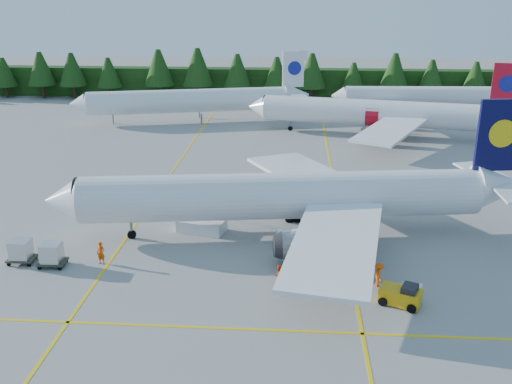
# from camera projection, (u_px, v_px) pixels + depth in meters

# --- Properties ---
(ground) EXTENTS (320.00, 320.00, 0.00)m
(ground) POSITION_uv_depth(u_px,v_px,m) (275.00, 286.00, 43.73)
(ground) COLOR gray
(ground) RESTS_ON ground
(taxi_stripe_a) EXTENTS (0.25, 120.00, 0.01)m
(taxi_stripe_a) POSITION_uv_depth(u_px,v_px,m) (157.00, 194.00, 63.45)
(taxi_stripe_a) COLOR yellow
(taxi_stripe_a) RESTS_ON ground
(taxi_stripe_b) EXTENTS (0.25, 120.00, 0.01)m
(taxi_stripe_b) POSITION_uv_depth(u_px,v_px,m) (337.00, 199.00, 62.14)
(taxi_stripe_b) COLOR yellow
(taxi_stripe_b) RESTS_ON ground
(taxi_stripe_cross) EXTENTS (80.00, 0.25, 0.01)m
(taxi_stripe_cross) POSITION_uv_depth(u_px,v_px,m) (272.00, 330.00, 38.09)
(taxi_stripe_cross) COLOR yellow
(taxi_stripe_cross) RESTS_ON ground
(treeline_hedge) EXTENTS (220.00, 4.00, 6.00)m
(treeline_hedge) POSITION_uv_depth(u_px,v_px,m) (290.00, 83.00, 119.82)
(treeline_hedge) COLOR black
(treeline_hedge) RESTS_ON ground
(airliner_navy) EXTENTS (42.58, 34.82, 12.42)m
(airliner_navy) POSITION_uv_depth(u_px,v_px,m) (274.00, 197.00, 51.79)
(airliner_navy) COLOR silver
(airliner_navy) RESTS_ON ground
(airliner_red) EXTENTS (39.91, 32.54, 11.70)m
(airliner_red) POSITION_uv_depth(u_px,v_px,m) (368.00, 113.00, 88.21)
(airliner_red) COLOR silver
(airliner_red) RESTS_ON ground
(airliner_far_left) EXTENTS (39.24, 12.45, 11.60)m
(airliner_far_left) POSITION_uv_depth(u_px,v_px,m) (182.00, 101.00, 97.43)
(airliner_far_left) COLOR silver
(airliner_far_left) RESTS_ON ground
(airliner_far_right) EXTENTS (35.83, 5.18, 10.41)m
(airliner_far_right) POSITION_uv_depth(u_px,v_px,m) (423.00, 96.00, 104.07)
(airliner_far_right) COLOR silver
(airliner_far_right) RESTS_ON ground
(airstairs) EXTENTS (4.78, 6.50, 3.93)m
(airstairs) POSITION_uv_depth(u_px,v_px,m) (203.00, 221.00, 53.81)
(airstairs) COLOR silver
(airstairs) RESTS_ON ground
(service_truck) EXTENTS (6.25, 3.70, 2.84)m
(service_truck) POSITION_uv_depth(u_px,v_px,m) (312.00, 238.00, 48.89)
(service_truck) COLOR white
(service_truck) RESTS_ON ground
(baggage_tug) EXTENTS (3.26, 2.58, 1.54)m
(baggage_tug) POSITION_uv_depth(u_px,v_px,m) (401.00, 295.00, 40.99)
(baggage_tug) COLOR #D89D0C
(baggage_tug) RESTS_ON ground
(uld_pair) EXTENTS (5.02, 2.18, 1.69)m
(uld_pair) POSITION_uv_depth(u_px,v_px,m) (36.00, 252.00, 46.88)
(uld_pair) COLOR #323728
(uld_pair) RESTS_ON ground
(crew_a) EXTENTS (0.77, 0.57, 1.94)m
(crew_a) POSITION_uv_depth(u_px,v_px,m) (101.00, 253.00, 47.06)
(crew_a) COLOR #DD4604
(crew_a) RESTS_ON ground
(crew_b) EXTENTS (0.99, 0.97, 1.61)m
(crew_b) POSITION_uv_depth(u_px,v_px,m) (278.00, 275.00, 43.78)
(crew_b) COLOR #FB4205
(crew_b) RESTS_ON ground
(crew_c) EXTENTS (0.61, 0.85, 1.93)m
(crew_c) POSITION_uv_depth(u_px,v_px,m) (379.00, 275.00, 43.48)
(crew_c) COLOR #FF5605
(crew_c) RESTS_ON ground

